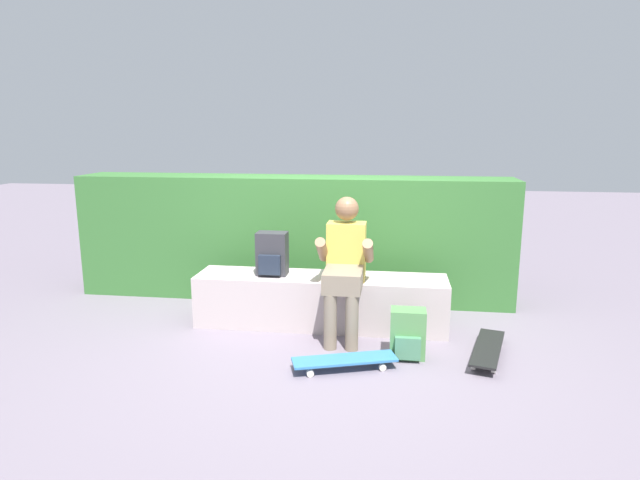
# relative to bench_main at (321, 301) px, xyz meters

# --- Properties ---
(ground_plane) EXTENTS (24.00, 24.00, 0.00)m
(ground_plane) POSITION_rel_bench_main_xyz_m (0.00, -0.43, -0.24)
(ground_plane) COLOR slate
(bench_main) EXTENTS (2.31, 0.50, 0.48)m
(bench_main) POSITION_rel_bench_main_xyz_m (0.00, 0.00, 0.00)
(bench_main) COLOR #BAABAA
(bench_main) RESTS_ON ground
(person_skater) EXTENTS (0.49, 0.62, 1.23)m
(person_skater) POSITION_rel_bench_main_xyz_m (0.24, -0.22, 0.43)
(person_skater) COLOR gold
(person_skater) RESTS_ON ground
(skateboard_near_person) EXTENTS (0.82, 0.44, 0.09)m
(skateboard_near_person) POSITION_rel_bench_main_xyz_m (0.31, -0.91, -0.16)
(skateboard_near_person) COLOR teal
(skateboard_near_person) RESTS_ON ground
(skateboard_beside_bench) EXTENTS (0.40, 0.82, 0.09)m
(skateboard_beside_bench) POSITION_rel_bench_main_xyz_m (1.43, -0.54, -0.16)
(skateboard_beside_bench) COLOR black
(skateboard_beside_bench) RESTS_ON ground
(backpack_on_bench) EXTENTS (0.28, 0.23, 0.40)m
(backpack_on_bench) POSITION_rel_bench_main_xyz_m (-0.45, -0.01, 0.43)
(backpack_on_bench) COLOR #333338
(backpack_on_bench) RESTS_ON bench_main
(backpack_on_ground) EXTENTS (0.28, 0.23, 0.40)m
(backpack_on_ground) POSITION_rel_bench_main_xyz_m (0.79, -0.62, -0.04)
(backpack_on_ground) COLOR #51894C
(backpack_on_ground) RESTS_ON ground
(hedge_row) EXTENTS (4.63, 0.57, 1.31)m
(hedge_row) POSITION_rel_bench_main_xyz_m (-0.42, 0.87, 0.42)
(hedge_row) COLOR #366E31
(hedge_row) RESTS_ON ground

